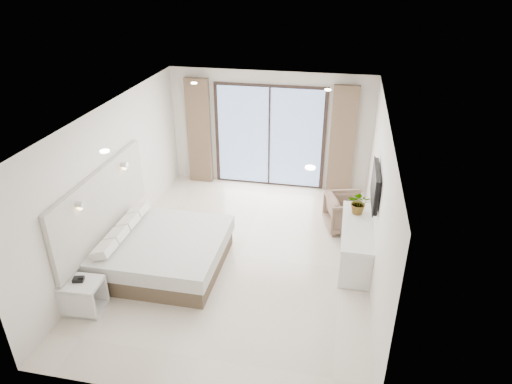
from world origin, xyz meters
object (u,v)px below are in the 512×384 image
bed (162,252)px  console_desk (357,235)px  nightstand (84,296)px  armchair (346,211)px

bed → console_desk: 3.41m
bed → nightstand: bed is taller
bed → console_desk: console_desk is taller
console_desk → nightstand: bearing=-152.9°
nightstand → bed: bearing=57.4°
nightstand → armchair: armchair is taller
nightstand → console_desk: 4.57m
nightstand → armchair: bearing=37.4°
console_desk → armchair: (-0.19, 1.15, -0.18)m
bed → nightstand: (-0.76, -1.30, -0.04)m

